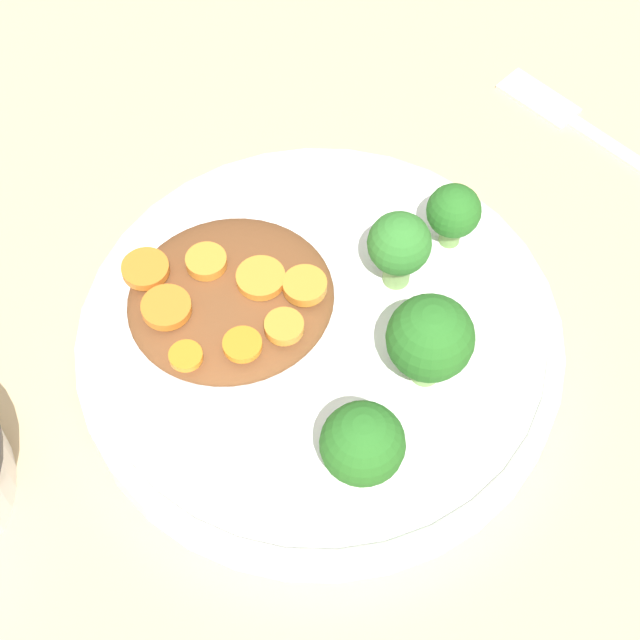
# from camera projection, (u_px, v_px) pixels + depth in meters

# --- Properties ---
(ground_plane) EXTENTS (4.00, 4.00, 0.00)m
(ground_plane) POSITION_uv_depth(u_px,v_px,m) (320.00, 353.00, 0.62)
(ground_plane) COLOR tan
(plate) EXTENTS (0.28, 0.28, 0.03)m
(plate) POSITION_uv_depth(u_px,v_px,m) (320.00, 340.00, 0.61)
(plate) COLOR white
(plate) RESTS_ON ground_plane
(stew_mound) EXTENTS (0.11, 0.12, 0.02)m
(stew_mound) POSITION_uv_depth(u_px,v_px,m) (231.00, 299.00, 0.61)
(stew_mound) COLOR brown
(stew_mound) RESTS_ON plate
(broccoli_floret_0) EXTENTS (0.04, 0.04, 0.06)m
(broccoli_floret_0) POSITION_uv_depth(u_px,v_px,m) (362.00, 445.00, 0.53)
(broccoli_floret_0) COLOR #7FA85B
(broccoli_floret_0) RESTS_ON plate
(broccoli_floret_1) EXTENTS (0.05, 0.05, 0.06)m
(broccoli_floret_1) POSITION_uv_depth(u_px,v_px,m) (430.00, 340.00, 0.56)
(broccoli_floret_1) COLOR #7FA85B
(broccoli_floret_1) RESTS_ON plate
(broccoli_floret_2) EXTENTS (0.04, 0.04, 0.05)m
(broccoli_floret_2) POSITION_uv_depth(u_px,v_px,m) (399.00, 246.00, 0.60)
(broccoli_floret_2) COLOR #7FA85B
(broccoli_floret_2) RESTS_ON plate
(broccoli_floret_3) EXTENTS (0.03, 0.03, 0.04)m
(broccoli_floret_3) POSITION_uv_depth(u_px,v_px,m) (454.00, 212.00, 0.62)
(broccoli_floret_3) COLOR #759E51
(broccoli_floret_3) RESTS_ON plate
(carrot_slice_0) EXTENTS (0.02, 0.02, 0.00)m
(carrot_slice_0) POSITION_uv_depth(u_px,v_px,m) (241.00, 342.00, 0.58)
(carrot_slice_0) COLOR orange
(carrot_slice_0) RESTS_ON stew_mound
(carrot_slice_1) EXTENTS (0.02, 0.02, 0.00)m
(carrot_slice_1) POSITION_uv_depth(u_px,v_px,m) (186.00, 356.00, 0.57)
(carrot_slice_1) COLOR orange
(carrot_slice_1) RESTS_ON stew_mound
(carrot_slice_2) EXTENTS (0.03, 0.03, 0.01)m
(carrot_slice_2) POSITION_uv_depth(u_px,v_px,m) (261.00, 278.00, 0.60)
(carrot_slice_2) COLOR orange
(carrot_slice_2) RESTS_ON stew_mound
(carrot_slice_3) EXTENTS (0.02, 0.02, 0.01)m
(carrot_slice_3) POSITION_uv_depth(u_px,v_px,m) (206.00, 261.00, 0.60)
(carrot_slice_3) COLOR orange
(carrot_slice_3) RESTS_ON stew_mound
(carrot_slice_4) EXTENTS (0.03, 0.03, 0.01)m
(carrot_slice_4) POSITION_uv_depth(u_px,v_px,m) (166.00, 307.00, 0.59)
(carrot_slice_4) COLOR orange
(carrot_slice_4) RESTS_ON stew_mound
(carrot_slice_5) EXTENTS (0.03, 0.03, 0.01)m
(carrot_slice_5) POSITION_uv_depth(u_px,v_px,m) (145.00, 269.00, 0.60)
(carrot_slice_5) COLOR orange
(carrot_slice_5) RESTS_ON stew_mound
(carrot_slice_6) EXTENTS (0.02, 0.02, 0.01)m
(carrot_slice_6) POSITION_uv_depth(u_px,v_px,m) (312.00, 283.00, 0.60)
(carrot_slice_6) COLOR orange
(carrot_slice_6) RESTS_ON stew_mound
(carrot_slice_7) EXTENTS (0.02, 0.02, 0.01)m
(carrot_slice_7) POSITION_uv_depth(u_px,v_px,m) (285.00, 328.00, 0.58)
(carrot_slice_7) COLOR orange
(carrot_slice_7) RESTS_ON stew_mound
(fork) EXTENTS (0.18, 0.08, 0.01)m
(fork) POSITION_uv_depth(u_px,v_px,m) (593.00, 133.00, 0.71)
(fork) COLOR silver
(fork) RESTS_ON ground_plane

